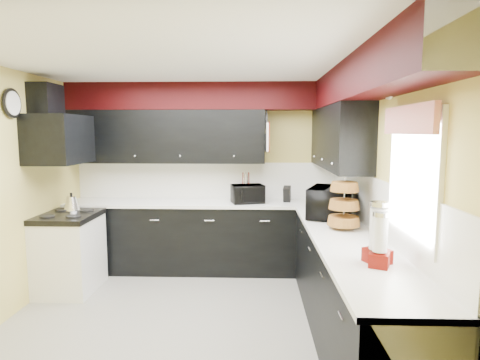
# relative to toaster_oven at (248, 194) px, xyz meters

# --- Properties ---
(ground) EXTENTS (3.60, 3.60, 0.00)m
(ground) POSITION_rel_toaster_oven_xyz_m (-0.58, -1.43, -1.06)
(ground) COLOR gray
(ground) RESTS_ON ground
(wall_back) EXTENTS (3.60, 0.06, 2.50)m
(wall_back) POSITION_rel_toaster_oven_xyz_m (-0.58, 0.37, 0.19)
(wall_back) COLOR #E0C666
(wall_back) RESTS_ON ground
(wall_right) EXTENTS (0.06, 3.60, 2.50)m
(wall_right) POSITION_rel_toaster_oven_xyz_m (1.22, -1.43, 0.19)
(wall_right) COLOR #E0C666
(wall_right) RESTS_ON ground
(wall_left) EXTENTS (0.06, 3.60, 2.50)m
(wall_left) POSITION_rel_toaster_oven_xyz_m (-2.38, -1.43, 0.19)
(wall_left) COLOR #E0C666
(wall_left) RESTS_ON ground
(ceiling) EXTENTS (3.60, 3.60, 0.06)m
(ceiling) POSITION_rel_toaster_oven_xyz_m (-0.58, -1.43, 1.44)
(ceiling) COLOR white
(ceiling) RESTS_ON wall_back
(cab_back) EXTENTS (3.60, 0.60, 0.90)m
(cab_back) POSITION_rel_toaster_oven_xyz_m (-0.58, 0.07, -0.61)
(cab_back) COLOR black
(cab_back) RESTS_ON ground
(cab_right) EXTENTS (0.60, 3.00, 0.90)m
(cab_right) POSITION_rel_toaster_oven_xyz_m (0.92, -1.73, -0.61)
(cab_right) COLOR black
(cab_right) RESTS_ON ground
(counter_back) EXTENTS (3.62, 0.64, 0.04)m
(counter_back) POSITION_rel_toaster_oven_xyz_m (-0.58, 0.07, -0.14)
(counter_back) COLOR white
(counter_back) RESTS_ON cab_back
(counter_right) EXTENTS (0.64, 3.02, 0.04)m
(counter_right) POSITION_rel_toaster_oven_xyz_m (0.92, -1.73, -0.14)
(counter_right) COLOR white
(counter_right) RESTS_ON cab_right
(splash_back) EXTENTS (3.60, 0.02, 0.50)m
(splash_back) POSITION_rel_toaster_oven_xyz_m (-0.58, 0.36, 0.13)
(splash_back) COLOR white
(splash_back) RESTS_ON counter_back
(splash_right) EXTENTS (0.02, 3.60, 0.50)m
(splash_right) POSITION_rel_toaster_oven_xyz_m (1.21, -1.43, 0.13)
(splash_right) COLOR white
(splash_right) RESTS_ON counter_right
(upper_back) EXTENTS (2.60, 0.35, 0.70)m
(upper_back) POSITION_rel_toaster_oven_xyz_m (-1.08, 0.19, 0.74)
(upper_back) COLOR black
(upper_back) RESTS_ON wall_back
(upper_right) EXTENTS (0.35, 1.80, 0.70)m
(upper_right) POSITION_rel_toaster_oven_xyz_m (1.04, -0.53, 0.74)
(upper_right) COLOR black
(upper_right) RESTS_ON wall_right
(soffit_back) EXTENTS (3.60, 0.36, 0.35)m
(soffit_back) POSITION_rel_toaster_oven_xyz_m (-0.58, 0.19, 1.27)
(soffit_back) COLOR black
(soffit_back) RESTS_ON wall_back
(soffit_right) EXTENTS (0.36, 3.24, 0.35)m
(soffit_right) POSITION_rel_toaster_oven_xyz_m (1.04, -1.61, 1.27)
(soffit_right) COLOR black
(soffit_right) RESTS_ON wall_right
(stove) EXTENTS (0.60, 0.75, 0.86)m
(stove) POSITION_rel_toaster_oven_xyz_m (-2.08, -0.68, -0.63)
(stove) COLOR white
(stove) RESTS_ON ground
(cooktop) EXTENTS (0.62, 0.77, 0.06)m
(cooktop) POSITION_rel_toaster_oven_xyz_m (-2.08, -0.68, -0.17)
(cooktop) COLOR black
(cooktop) RESTS_ON stove
(hood) EXTENTS (0.50, 0.78, 0.55)m
(hood) POSITION_rel_toaster_oven_xyz_m (-2.13, -0.68, 0.72)
(hood) COLOR black
(hood) RESTS_ON wall_left
(hood_duct) EXTENTS (0.24, 0.40, 0.40)m
(hood_duct) POSITION_rel_toaster_oven_xyz_m (-2.26, -0.68, 1.14)
(hood_duct) COLOR black
(hood_duct) RESTS_ON wall_left
(window) EXTENTS (0.03, 0.86, 0.96)m
(window) POSITION_rel_toaster_oven_xyz_m (1.20, -2.33, 0.49)
(window) COLOR white
(window) RESTS_ON wall_right
(valance) EXTENTS (0.04, 0.88, 0.20)m
(valance) POSITION_rel_toaster_oven_xyz_m (1.15, -2.33, 0.89)
(valance) COLOR red
(valance) RESTS_ON wall_right
(pan_top) EXTENTS (0.03, 0.22, 0.40)m
(pan_top) POSITION_rel_toaster_oven_xyz_m (0.24, 0.12, 0.94)
(pan_top) COLOR black
(pan_top) RESTS_ON upper_back
(pan_mid) EXTENTS (0.03, 0.28, 0.46)m
(pan_mid) POSITION_rel_toaster_oven_xyz_m (0.24, -0.01, 0.69)
(pan_mid) COLOR black
(pan_mid) RESTS_ON upper_back
(pan_low) EXTENTS (0.03, 0.24, 0.42)m
(pan_low) POSITION_rel_toaster_oven_xyz_m (0.24, 0.25, 0.66)
(pan_low) COLOR black
(pan_low) RESTS_ON upper_back
(cut_board) EXTENTS (0.03, 0.26, 0.35)m
(cut_board) POSITION_rel_toaster_oven_xyz_m (0.25, -0.13, 0.74)
(cut_board) COLOR white
(cut_board) RESTS_ON upper_back
(baskets) EXTENTS (0.27, 0.27, 0.50)m
(baskets) POSITION_rel_toaster_oven_xyz_m (0.94, -1.38, 0.12)
(baskets) COLOR brown
(baskets) RESTS_ON upper_right
(clock) EXTENTS (0.03, 0.30, 0.30)m
(clock) POSITION_rel_toaster_oven_xyz_m (-2.35, -1.18, 1.09)
(clock) COLOR black
(clock) RESTS_ON wall_left
(deco_plate) EXTENTS (0.03, 0.24, 0.24)m
(deco_plate) POSITION_rel_toaster_oven_xyz_m (1.19, -1.78, 1.19)
(deco_plate) COLOR white
(deco_plate) RESTS_ON wall_right
(toaster_oven) EXTENTS (0.48, 0.43, 0.24)m
(toaster_oven) POSITION_rel_toaster_oven_xyz_m (0.00, 0.00, 0.00)
(toaster_oven) COLOR black
(toaster_oven) RESTS_ON counter_back
(microwave) EXTENTS (0.58, 0.70, 0.33)m
(microwave) POSITION_rel_toaster_oven_xyz_m (0.90, -0.85, 0.05)
(microwave) COLOR black
(microwave) RESTS_ON counter_right
(utensil_crock) EXTENTS (0.20, 0.20, 0.16)m
(utensil_crock) POSITION_rel_toaster_oven_xyz_m (-0.03, 0.11, -0.04)
(utensil_crock) COLOR silver
(utensil_crock) RESTS_ON counter_back
(knife_block) EXTENTS (0.12, 0.14, 0.20)m
(knife_block) POSITION_rel_toaster_oven_xyz_m (0.52, 0.08, -0.02)
(knife_block) COLOR black
(knife_block) RESTS_ON counter_back
(kettle) EXTENTS (0.20, 0.20, 0.17)m
(kettle) POSITION_rel_toaster_oven_xyz_m (-2.13, -0.46, -0.06)
(kettle) COLOR silver
(kettle) RESTS_ON cooktop
(dispenser_a) EXTENTS (0.20, 0.20, 0.42)m
(dispenser_a) POSITION_rel_toaster_oven_xyz_m (0.96, -2.38, 0.09)
(dispenser_a) COLOR maroon
(dispenser_a) RESTS_ON counter_right
(dispenser_b) EXTENTS (0.17, 0.17, 0.35)m
(dispenser_b) POSITION_rel_toaster_oven_xyz_m (0.94, -2.47, 0.06)
(dispenser_b) COLOR #600B0C
(dispenser_b) RESTS_ON counter_right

